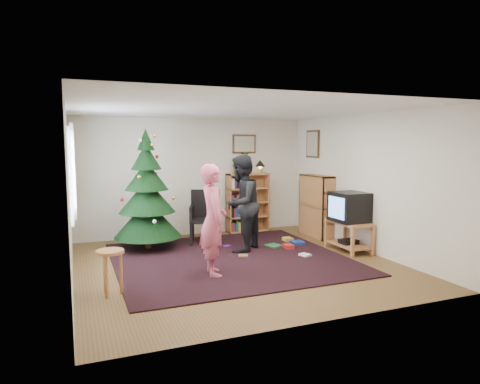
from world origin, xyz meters
name	(u,v)px	position (x,y,z in m)	size (l,w,h in m)	color
floor	(236,264)	(0.00, 0.00, 0.00)	(5.00, 5.00, 0.00)	brown
ceiling	(236,109)	(0.00, 0.00, 2.50)	(5.00, 5.00, 0.00)	white
wall_back	(194,177)	(0.00, 2.50, 1.25)	(5.00, 0.02, 2.50)	silver
wall_front	(320,211)	(0.00, -2.50, 1.25)	(5.00, 0.02, 2.50)	silver
wall_left	(69,195)	(-2.50, 0.00, 1.25)	(0.02, 5.00, 2.50)	silver
wall_right	(364,183)	(2.50, 0.00, 1.25)	(0.02, 5.00, 2.50)	silver
rug	(230,258)	(0.00, 0.30, 0.01)	(3.80, 3.60, 0.02)	black
window_pane	(71,174)	(-2.47, 0.60, 1.50)	(0.04, 1.20, 1.40)	silver
curtain	(73,171)	(-2.43, 1.30, 1.50)	(0.06, 0.35, 1.60)	white
picture_back	(244,144)	(1.15, 2.48, 1.95)	(0.55, 0.03, 0.42)	#4C3319
picture_right	(313,144)	(2.48, 1.75, 1.95)	(0.03, 0.50, 0.60)	#4C3319
christmas_tree	(147,200)	(-1.18, 1.51, 0.93)	(1.23, 1.23, 2.24)	#3F2816
bookshelf_back	(248,202)	(1.18, 2.34, 0.66)	(0.95, 0.30, 1.30)	#AF6B3E
bookshelf_right	(316,205)	(2.34, 1.34, 0.66)	(0.30, 0.95, 1.30)	#AF6B3E
tv_stand	(349,234)	(2.22, 0.02, 0.32)	(0.49, 0.88, 0.55)	#AF6B3E
crt_tv	(349,207)	(2.22, 0.02, 0.82)	(0.57, 0.61, 0.54)	black
armchair	(203,214)	(-0.06, 1.66, 0.56)	(0.73, 0.74, 1.04)	black
stool	(110,260)	(-2.04, -0.75, 0.46)	(0.36, 0.36, 0.60)	#AF6B3E
person_standing	(213,220)	(-0.53, -0.43, 0.83)	(0.61, 0.40, 1.67)	#C8506A
person_by_chair	(241,204)	(0.37, 0.71, 0.88)	(0.86, 0.67, 1.76)	black
potted_plant	(239,163)	(0.98, 2.34, 1.54)	(0.42, 0.37, 0.47)	gray
table_lamp	(260,164)	(1.48, 2.34, 1.50)	(0.22, 0.22, 0.30)	#A57F33
floor_clutter	(275,247)	(1.02, 0.64, 0.04)	(1.56, 1.33, 0.08)	#A51E19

